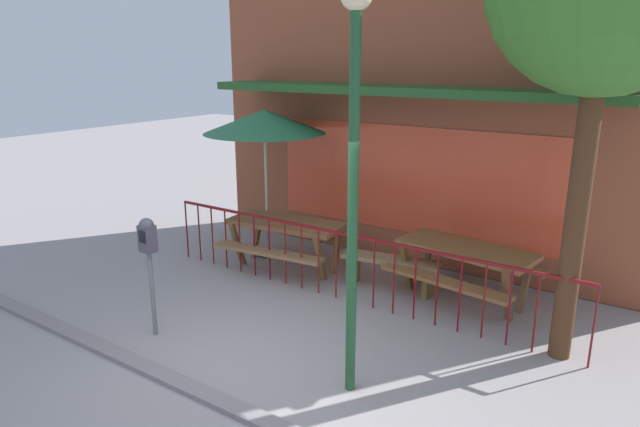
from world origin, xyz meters
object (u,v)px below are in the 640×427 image
picnic_table_right (465,258)px  patio_bench (390,266)px  patio_umbrella (265,122)px  street_lamp (354,138)px  parking_meter_near (148,246)px  picnic_table_left (286,231)px

picnic_table_right → patio_bench: 1.06m
patio_umbrella → street_lamp: bearing=-39.2°
patio_umbrella → street_lamp: (3.19, -2.61, 0.30)m
parking_meter_near → street_lamp: street_lamp is taller
picnic_table_left → patio_umbrella: (-0.65, 0.32, 1.61)m
picnic_table_left → picnic_table_right: (2.73, 0.40, 0.00)m
picnic_table_left → parking_meter_near: parking_meter_near is taller
patio_bench → picnic_table_right: bearing=13.4°
street_lamp → parking_meter_near: bearing=-172.4°
picnic_table_left → patio_umbrella: bearing=153.7°
patio_umbrella → picnic_table_right: bearing=1.4°
parking_meter_near → street_lamp: size_ratio=0.38×
patio_bench → street_lamp: (0.82, -2.45, 2.18)m
picnic_table_left → patio_bench: size_ratio=1.36×
patio_umbrella → parking_meter_near: bearing=-77.3°
street_lamp → picnic_table_right: bearing=86.1°
parking_meter_near → picnic_table_right: bearing=48.1°
patio_umbrella → street_lamp: street_lamp is taller
picnic_table_right → parking_meter_near: 4.10m
picnic_table_right → street_lamp: street_lamp is taller
picnic_table_left → patio_umbrella: size_ratio=0.80×
street_lamp → patio_bench: bearing=108.4°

